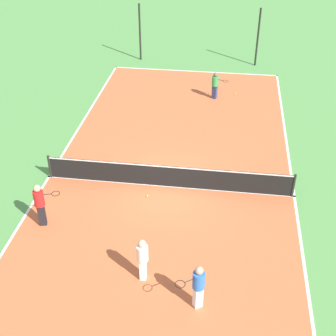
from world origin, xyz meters
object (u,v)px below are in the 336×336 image
tennis_net (168,176)px  tennis_ball_near_net (147,196)px  player_far_white (143,257)px  player_coach_red (40,202)px  player_far_green (215,84)px  fence_post_back_right (258,37)px  fence_post_back_left (140,32)px  tennis_ball_left_sideline (235,94)px  player_near_blue (198,285)px

tennis_net → tennis_ball_near_net: (-0.71, -0.82, -0.48)m
player_far_white → player_coach_red: bearing=-119.6°
tennis_net → player_far_white: bearing=-91.1°
player_far_green → fence_post_back_right: bearing=90.4°
player_far_green → player_coach_red: (-5.55, -11.45, 0.16)m
player_far_green → fence_post_back_right: 5.86m
player_far_green → fence_post_back_right: (2.30, 5.31, 0.93)m
player_far_green → player_far_white: (-1.51, -13.51, 0.05)m
tennis_net → fence_post_back_left: (-3.71, 13.82, 1.25)m
player_far_white → tennis_ball_left_sideline: size_ratio=23.15×
player_far_white → fence_post_back_left: size_ratio=0.44×
tennis_net → player_far_green: size_ratio=6.65×
player_far_white → tennis_ball_left_sideline: player_far_white is taller
fence_post_back_left → fence_post_back_right: bearing=0.0°
player_near_blue → fence_post_back_right: bearing=-130.3°
player_far_green → tennis_net: bearing=-75.6°
tennis_net → tennis_ball_near_net: size_ratio=145.76×
player_far_green → fence_post_back_left: fence_post_back_left is taller
player_coach_red → player_far_white: bearing=-42.3°
player_near_blue → player_far_white: bearing=-60.6°
player_far_green → tennis_ball_left_sideline: bearing=55.5°
player_far_green → tennis_ball_left_sideline: (1.13, 0.69, -0.81)m
fence_post_back_right → tennis_net: bearing=-105.0°
player_near_blue → fence_post_back_left: 20.44m
player_far_white → fence_post_back_left: fence_post_back_left is taller
fence_post_back_left → tennis_net: bearing=-75.0°
player_far_green → tennis_ball_left_sideline: player_far_green is taller
player_far_green → tennis_ball_near_net: (-2.12, -9.33, -0.81)m
fence_post_back_left → fence_post_back_right: (7.41, 0.00, 0.00)m
fence_post_back_left → player_far_white: bearing=-79.1°
player_far_white → tennis_ball_near_net: 4.31m
player_near_blue → fence_post_back_left: size_ratio=0.44×
player_far_white → tennis_ball_left_sideline: bearing=166.9°
player_coach_red → tennis_ball_left_sideline: 13.89m
player_far_white → tennis_ball_near_net: (-0.61, 4.18, -0.86)m
tennis_ball_left_sideline → fence_post_back_right: (1.17, 4.62, 1.74)m
player_far_white → fence_post_back_left: bearing=-171.7°
tennis_ball_left_sideline → fence_post_back_right: 5.07m
fence_post_back_right → fence_post_back_left: bearing=180.0°
player_far_white → player_coach_red: size_ratio=0.91×
player_far_white → fence_post_back_right: bearing=166.0°
player_near_blue → player_far_green: bearing=-123.3°
player_far_green → fence_post_back_left: (-5.12, 5.31, 0.93)m
tennis_ball_left_sideline → tennis_ball_near_net: bearing=-107.9°
tennis_ball_left_sideline → player_near_blue: bearing=-93.2°
tennis_net → fence_post_back_right: size_ratio=2.76×
player_far_green → player_coach_red: player_coach_red is taller
player_far_white → fence_post_back_right: 19.23m
tennis_net → player_far_white: size_ratio=6.30×
tennis_ball_left_sideline → fence_post_back_right: fence_post_back_right is taller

